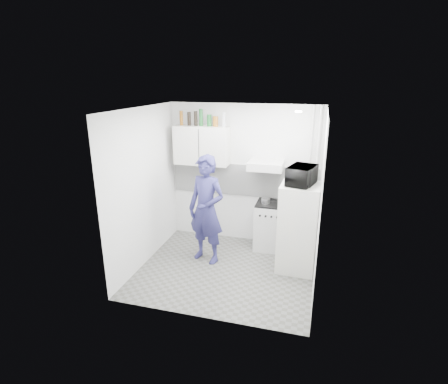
# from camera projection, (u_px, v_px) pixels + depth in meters

# --- Properties ---
(floor) EXTENTS (2.80, 2.80, 0.00)m
(floor) POSITION_uv_depth(u_px,v_px,m) (226.00, 270.00, 5.77)
(floor) COLOR #5D5D5B
(floor) RESTS_ON ground
(ceiling) EXTENTS (2.80, 2.80, 0.00)m
(ceiling) POSITION_uv_depth(u_px,v_px,m) (226.00, 109.00, 4.97)
(ceiling) COLOR white
(ceiling) RESTS_ON wall_back
(wall_back) EXTENTS (2.80, 0.00, 2.80)m
(wall_back) POSITION_uv_depth(u_px,v_px,m) (244.00, 175.00, 6.52)
(wall_back) COLOR silver
(wall_back) RESTS_ON floor
(wall_left) EXTENTS (0.00, 2.60, 2.60)m
(wall_left) POSITION_uv_depth(u_px,v_px,m) (144.00, 188.00, 5.73)
(wall_left) COLOR silver
(wall_left) RESTS_ON floor
(wall_right) EXTENTS (0.00, 2.60, 2.60)m
(wall_right) POSITION_uv_depth(u_px,v_px,m) (320.00, 204.00, 5.02)
(wall_right) COLOR silver
(wall_right) RESTS_ON floor
(person) EXTENTS (0.77, 0.62, 1.85)m
(person) POSITION_uv_depth(u_px,v_px,m) (206.00, 210.00, 5.83)
(person) COLOR navy
(person) RESTS_ON floor
(stove) EXTENTS (0.53, 0.53, 0.86)m
(stove) POSITION_uv_depth(u_px,v_px,m) (270.00, 226.00, 6.41)
(stove) COLOR beige
(stove) RESTS_ON floor
(fridge) EXTENTS (0.62, 0.62, 1.46)m
(fridge) POSITION_uv_depth(u_px,v_px,m) (298.00, 228.00, 5.61)
(fridge) COLOR silver
(fridge) RESTS_ON floor
(stove_top) EXTENTS (0.51, 0.51, 0.03)m
(stove_top) POSITION_uv_depth(u_px,v_px,m) (271.00, 204.00, 6.28)
(stove_top) COLOR black
(stove_top) RESTS_ON stove
(saucepan) EXTENTS (0.16, 0.16, 0.09)m
(saucepan) POSITION_uv_depth(u_px,v_px,m) (266.00, 201.00, 6.25)
(saucepan) COLOR silver
(saucepan) RESTS_ON stove_top
(microwave) EXTENTS (0.60, 0.48, 0.29)m
(microwave) POSITION_uv_depth(u_px,v_px,m) (302.00, 175.00, 5.34)
(microwave) COLOR black
(microwave) RESTS_ON fridge
(bottle_a) EXTENTS (0.06, 0.06, 0.26)m
(bottle_a) POSITION_uv_depth(u_px,v_px,m) (181.00, 118.00, 6.32)
(bottle_a) COLOR brown
(bottle_a) RESTS_ON upper_cabinet
(bottle_b) EXTENTS (0.06, 0.06, 0.24)m
(bottle_b) POSITION_uv_depth(u_px,v_px,m) (189.00, 119.00, 6.29)
(bottle_b) COLOR black
(bottle_b) RESTS_ON upper_cabinet
(bottle_c) EXTENTS (0.06, 0.06, 0.26)m
(bottle_c) POSITION_uv_depth(u_px,v_px,m) (196.00, 119.00, 6.25)
(bottle_c) COLOR black
(bottle_c) RESTS_ON upper_cabinet
(bottle_d) EXTENTS (0.07, 0.07, 0.30)m
(bottle_d) POSITION_uv_depth(u_px,v_px,m) (201.00, 117.00, 6.22)
(bottle_d) COLOR #144C1E
(bottle_d) RESTS_ON upper_cabinet
(canister_a) EXTENTS (0.08, 0.08, 0.21)m
(canister_a) POSITION_uv_depth(u_px,v_px,m) (209.00, 120.00, 6.20)
(canister_a) COLOR #144C1E
(canister_a) RESTS_ON upper_cabinet
(canister_b) EXTENTS (0.09, 0.09, 0.18)m
(canister_b) POSITION_uv_depth(u_px,v_px,m) (215.00, 121.00, 6.17)
(canister_b) COLOR brown
(canister_b) RESTS_ON upper_cabinet
(bottle_e) EXTENTS (0.06, 0.06, 0.25)m
(bottle_e) POSITION_uv_depth(u_px,v_px,m) (224.00, 120.00, 6.12)
(bottle_e) COLOR #B2B7BC
(bottle_e) RESTS_ON upper_cabinet
(upper_cabinet) EXTENTS (1.00, 0.35, 0.70)m
(upper_cabinet) POSITION_uv_depth(u_px,v_px,m) (202.00, 145.00, 6.38)
(upper_cabinet) COLOR silver
(upper_cabinet) RESTS_ON wall_back
(range_hood) EXTENTS (0.60, 0.50, 0.14)m
(range_hood) POSITION_uv_depth(u_px,v_px,m) (266.00, 165.00, 6.09)
(range_hood) COLOR beige
(range_hood) RESTS_ON wall_back
(backsplash) EXTENTS (2.74, 0.03, 0.60)m
(backsplash) POSITION_uv_depth(u_px,v_px,m) (243.00, 180.00, 6.53)
(backsplash) COLOR white
(backsplash) RESTS_ON wall_back
(pipe_a) EXTENTS (0.05, 0.05, 2.60)m
(pipe_a) POSITION_uv_depth(u_px,v_px,m) (315.00, 181.00, 6.11)
(pipe_a) COLOR beige
(pipe_a) RESTS_ON floor
(pipe_b) EXTENTS (0.04, 0.04, 2.60)m
(pipe_b) POSITION_uv_depth(u_px,v_px,m) (308.00, 181.00, 6.14)
(pipe_b) COLOR beige
(pipe_b) RESTS_ON floor
(ceiling_spot_fixture) EXTENTS (0.10, 0.10, 0.02)m
(ceiling_spot_fixture) POSITION_uv_depth(u_px,v_px,m) (298.00, 112.00, 4.91)
(ceiling_spot_fixture) COLOR white
(ceiling_spot_fixture) RESTS_ON ceiling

